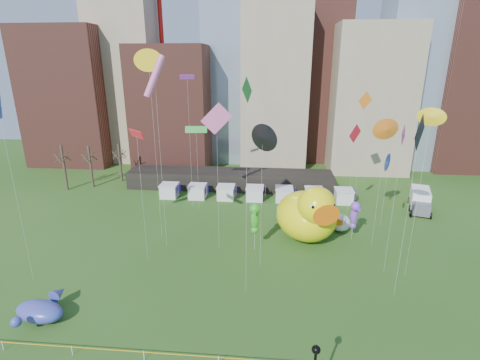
# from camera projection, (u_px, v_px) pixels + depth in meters

# --- Properties ---
(skyline) EXTENTS (101.00, 23.00, 68.00)m
(skyline) POSITION_uv_depth(u_px,v_px,m) (267.00, 68.00, 79.20)
(skyline) COLOR brown
(skyline) RESTS_ON ground
(pavilion) EXTENTS (38.00, 6.00, 3.20)m
(pavilion) POSITION_uv_depth(u_px,v_px,m) (230.00, 179.00, 67.91)
(pavilion) COLOR black
(pavilion) RESTS_ON ground
(vendor_tents) EXTENTS (33.24, 2.80, 2.40)m
(vendor_tents) POSITION_uv_depth(u_px,v_px,m) (255.00, 194.00, 61.97)
(vendor_tents) COLOR white
(vendor_tents) RESTS_ON ground
(bare_trees) EXTENTS (8.44, 6.44, 8.50)m
(bare_trees) POSITION_uv_depth(u_px,v_px,m) (91.00, 166.00, 68.01)
(bare_trees) COLOR #382B21
(bare_trees) RESTS_ON ground
(caution_tape) EXTENTS (50.00, 0.06, 0.90)m
(caution_tape) POSITION_uv_depth(u_px,v_px,m) (218.00, 359.00, 28.14)
(caution_tape) COLOR white
(caution_tape) RESTS_ON ground
(big_duck) EXTENTS (10.30, 11.66, 8.18)m
(big_duck) POSITION_uv_depth(u_px,v_px,m) (308.00, 214.00, 47.22)
(big_duck) COLOR #FFF30D
(big_duck) RESTS_ON ground
(small_duck) EXTENTS (3.67, 4.11, 2.88)m
(small_duck) POSITION_uv_depth(u_px,v_px,m) (340.00, 222.00, 50.50)
(small_duck) COLOR white
(small_duck) RESTS_ON ground
(seahorse_green) EXTENTS (1.36, 1.71, 6.31)m
(seahorse_green) POSITION_uv_depth(u_px,v_px,m) (255.00, 216.00, 44.34)
(seahorse_green) COLOR silver
(seahorse_green) RESTS_ON ground
(seahorse_purple) EXTENTS (1.59, 1.82, 5.46)m
(seahorse_purple) POSITION_uv_depth(u_px,v_px,m) (354.00, 213.00, 47.16)
(seahorse_purple) COLOR silver
(seahorse_purple) RESTS_ON ground
(whale_inflatable) EXTENTS (5.14, 6.15, 2.10)m
(whale_inflatable) POSITION_uv_depth(u_px,v_px,m) (41.00, 310.00, 33.24)
(whale_inflatable) COLOR #543A9F
(whale_inflatable) RESTS_ON ground
(box_truck) EXTENTS (4.68, 7.82, 3.13)m
(box_truck) POSITION_uv_depth(u_px,v_px,m) (420.00, 200.00, 57.87)
(box_truck) COLOR white
(box_truck) RESTS_ON ground
(kite_0) EXTENTS (1.87, 1.75, 14.91)m
(kite_0) POSITION_uv_depth(u_px,v_px,m) (355.00, 135.00, 47.83)
(kite_0) COLOR silver
(kite_0) RESTS_ON ground
(kite_1) EXTENTS (2.81, 2.03, 23.52)m
(kite_1) POSITION_uv_depth(u_px,v_px,m) (155.00, 76.00, 39.94)
(kite_1) COLOR silver
(kite_1) RESTS_ON ground
(kite_2) EXTENTS (2.12, 2.39, 16.60)m
(kite_2) POSITION_uv_depth(u_px,v_px,m) (263.00, 138.00, 37.54)
(kite_2) COLOR silver
(kite_2) RESTS_ON ground
(kite_3) EXTENTS (0.74, 2.19, 21.54)m
(kite_3) POSITION_uv_depth(u_px,v_px,m) (247.00, 98.00, 31.36)
(kite_3) COLOR silver
(kite_3) RESTS_ON ground
(kite_4) EXTENTS (2.60, 0.96, 24.16)m
(kite_4) POSITION_uv_depth(u_px,v_px,m) (149.00, 61.00, 42.07)
(kite_4) COLOR silver
(kite_4) RESTS_ON ground
(kite_5) EXTENTS (1.42, 2.26, 10.72)m
(kite_5) POSITION_uv_depth(u_px,v_px,m) (389.00, 162.00, 49.58)
(kite_5) COLOR silver
(kite_5) RESTS_ON ground
(kite_6) EXTENTS (2.40, 1.30, 16.44)m
(kite_6) POSITION_uv_depth(u_px,v_px,m) (386.00, 129.00, 42.12)
(kite_6) COLOR silver
(kite_6) RESTS_ON ground
(kite_7) EXTENTS (0.49, 2.21, 16.86)m
(kite_7) POSITION_uv_depth(u_px,v_px,m) (403.00, 139.00, 36.25)
(kite_7) COLOR silver
(kite_7) RESTS_ON ground
(kite_8) EXTENTS (2.32, 2.23, 15.78)m
(kite_8) POSITION_uv_depth(u_px,v_px,m) (137.00, 135.00, 38.59)
(kite_8) COLOR silver
(kite_8) RESTS_ON ground
(kite_9) EXTENTS (3.63, 0.59, 18.36)m
(kite_9) POSITION_uv_depth(u_px,v_px,m) (217.00, 120.00, 41.11)
(kite_9) COLOR silver
(kite_9) RESTS_ON ground
(kite_10) EXTENTS (1.79, 2.75, 18.49)m
(kite_10) POSITION_uv_depth(u_px,v_px,m) (419.00, 135.00, 31.44)
(kite_10) COLOR silver
(kite_10) RESTS_ON ground
(kite_11) EXTENTS (3.30, 0.83, 13.55)m
(kite_11) POSITION_uv_depth(u_px,v_px,m) (196.00, 130.00, 53.88)
(kite_11) COLOR silver
(kite_11) RESTS_ON ground
(kite_12) EXTENTS (1.64, 1.12, 18.53)m
(kite_12) POSITION_uv_depth(u_px,v_px,m) (431.00, 118.00, 34.74)
(kite_12) COLOR silver
(kite_12) RESTS_ON ground
(kite_14) EXTENTS (1.40, 2.33, 18.61)m
(kite_14) POSITION_uv_depth(u_px,v_px,m) (365.00, 103.00, 53.19)
(kite_14) COLOR silver
(kite_14) RESTS_ON ground
(kite_15) EXTENTS (2.13, 1.04, 20.89)m
(kite_15) POSITION_uv_depth(u_px,v_px,m) (187.00, 79.00, 53.13)
(kite_15) COLOR silver
(kite_15) RESTS_ON ground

